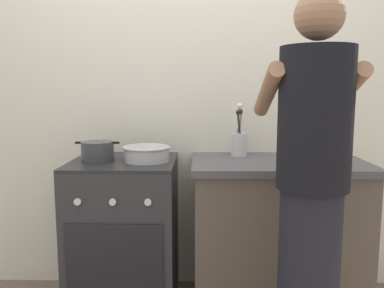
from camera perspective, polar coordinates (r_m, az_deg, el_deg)
back_wall at (r=2.61m, az=3.46°, el=6.60°), size 3.20×0.10×2.50m
countertop at (r=2.46m, az=12.05°, el=-12.68°), size 1.00×0.60×0.90m
stove_range at (r=2.45m, az=-9.62°, el=-12.73°), size 0.60×0.62×0.90m
pot at (r=2.32m, az=-13.46°, el=-1.04°), size 0.25×0.19×0.11m
mixing_bowl at (r=2.27m, az=-6.56°, el=-1.28°), size 0.27×0.27×0.09m
utensil_crock at (r=2.45m, az=6.79°, el=0.46°), size 0.10×0.10×0.32m
spice_bottle at (r=2.25m, az=12.78°, el=-1.70°), size 0.04×0.04×0.08m
oil_bottle at (r=2.32m, az=17.65°, el=-0.31°), size 0.07×0.07×0.22m
person at (r=1.75m, az=16.82°, el=-7.33°), size 0.41×0.50×1.70m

